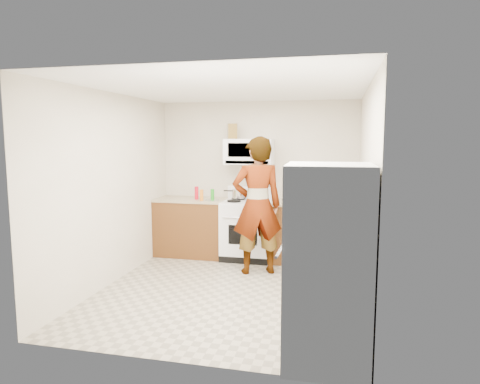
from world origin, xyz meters
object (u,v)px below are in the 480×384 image
(gas_range, at_px, (247,228))
(saucepan, at_px, (240,194))
(kettle, at_px, (303,195))
(fridge, at_px, (327,266))
(microwave, at_px, (249,152))
(person, at_px, (257,206))

(gas_range, height_order, saucepan, gas_range)
(kettle, bearing_deg, saucepan, -165.37)
(gas_range, bearing_deg, saucepan, 138.61)
(fridge, bearing_deg, gas_range, 112.25)
(gas_range, height_order, microwave, microwave)
(kettle, distance_m, saucepan, 1.02)
(gas_range, relative_size, microwave, 1.49)
(gas_range, distance_m, kettle, 1.04)
(kettle, bearing_deg, gas_range, -155.83)
(person, bearing_deg, microwave, -92.76)
(microwave, height_order, saucepan, microwave)
(fridge, distance_m, kettle, 3.21)
(fridge, height_order, kettle, fridge)
(microwave, xyz_separation_m, kettle, (0.86, 0.07, -0.68))
(gas_range, distance_m, microwave, 1.22)
(gas_range, bearing_deg, person, -67.16)
(person, height_order, kettle, person)
(fridge, bearing_deg, microwave, 111.37)
(fridge, relative_size, saucepan, 6.96)
(kettle, bearing_deg, fridge, -70.54)
(gas_range, xyz_separation_m, fridge, (1.32, -2.98, 0.36))
(microwave, bearing_deg, saucepan, 176.50)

